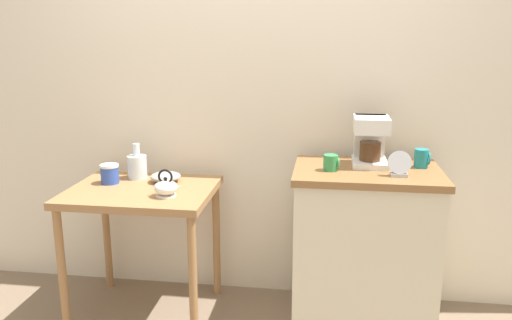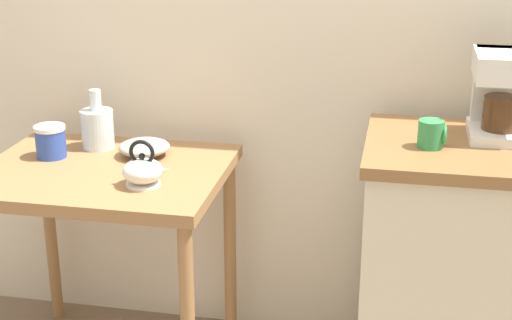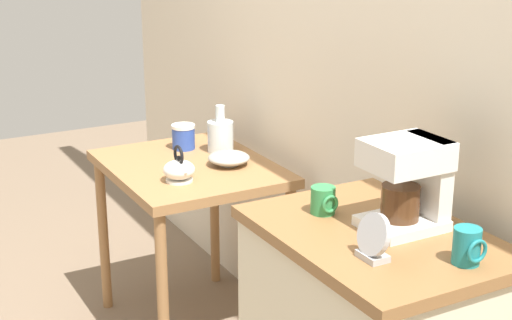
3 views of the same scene
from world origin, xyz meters
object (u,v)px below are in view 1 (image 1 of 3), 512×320
glass_carafe_vase (137,166)px  mug_dark_teal (422,158)px  mug_tall_green (331,163)px  teakettle (166,188)px  canister_enamel (110,174)px  coffee_maker (370,138)px  bowl_stoneware (165,177)px  table_clock (399,165)px

glass_carafe_vase → mug_dark_teal: 1.59m
mug_tall_green → teakettle: bearing=-172.9°
canister_enamel → mug_dark_teal: 1.70m
canister_enamel → coffee_maker: bearing=2.9°
teakettle → mug_tall_green: 0.86m
bowl_stoneware → teakettle: bearing=-71.5°
table_clock → glass_carafe_vase: bearing=169.4°
bowl_stoneware → table_clock: bearing=-9.8°
teakettle → mug_tall_green: mug_tall_green is taller
glass_carafe_vase → coffee_maker: 1.33m
bowl_stoneware → mug_dark_teal: size_ratio=1.77×
canister_enamel → table_clock: 1.57m
teakettle → table_clock: (1.17, 0.04, 0.15)m
mug_dark_teal → table_clock: (-0.14, -0.19, 0.01)m
teakettle → mug_tall_green: bearing=7.1°
canister_enamel → teakettle: bearing=-25.9°
glass_carafe_vase → coffee_maker: bearing=-2.2°
glass_carafe_vase → mug_dark_teal: bearing=-2.8°
canister_enamel → mug_dark_teal: size_ratio=1.12×
coffee_maker → glass_carafe_vase: bearing=177.8°
bowl_stoneware → teakettle: 0.27m
canister_enamel → mug_dark_teal: bearing=1.6°
canister_enamel → mug_tall_green: size_ratio=1.33×
bowl_stoneware → coffee_maker: (1.13, 0.00, 0.25)m
coffee_maker → mug_dark_teal: 0.28m
coffee_maker → mug_dark_teal: size_ratio=2.67×
canister_enamel → mug_dark_teal: mug_dark_teal is taller
canister_enamel → mug_tall_green: (1.23, -0.08, 0.13)m
glass_carafe_vase → table_clock: (1.45, -0.27, 0.13)m
teakettle → canister_enamel: size_ratio=1.39×
mug_dark_teal → coffee_maker: bearing=174.4°
teakettle → coffee_maker: coffee_maker is taller
mug_tall_green → table_clock: (0.33, -0.06, 0.02)m
bowl_stoneware → mug_tall_green: 0.95m
bowl_stoneware → table_clock: table_clock is taller
glass_carafe_vase → canister_enamel: glass_carafe_vase is taller
canister_enamel → coffee_maker: 1.45m
glass_carafe_vase → mug_dark_teal: mug_dark_teal is taller
bowl_stoneware → table_clock: 1.29m
mug_dark_teal → mug_tall_green: bearing=-164.5°
glass_carafe_vase → coffee_maker: (1.32, -0.05, 0.21)m
bowl_stoneware → canister_enamel: size_ratio=1.58×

